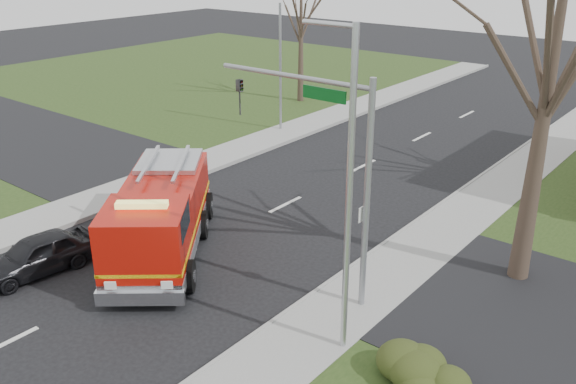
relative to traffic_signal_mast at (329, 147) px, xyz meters
The scene contains 11 objects.
ground 7.18m from the traffic_signal_mast, 163.94° to the right, with size 120.00×120.00×0.00m, color black.
sidewalk_right 4.97m from the traffic_signal_mast, 56.58° to the right, with size 2.40×80.00×0.15m, color gray.
sidewalk_left 12.41m from the traffic_signal_mast, behind, with size 2.40×80.00×0.15m, color gray.
hedge_corner 6.14m from the traffic_signal_mast, 33.41° to the right, with size 2.80×2.00×0.90m, color #2A3513.
bare_tree_near 6.78m from the traffic_signal_mast, 46.37° to the left, with size 6.00×6.00×12.00m.
bare_tree_left 23.97m from the traffic_signal_mast, 129.43° to the left, with size 4.50×4.50×9.00m.
traffic_signal_mast is the anchor object (origin of this frame).
streetlight_pole 2.78m from the traffic_signal_mast, 46.02° to the right, with size 1.48×0.16×8.40m.
utility_pole_far 17.38m from the traffic_signal_mast, 133.85° to the left, with size 0.14×0.14×7.00m, color gray.
fire_engine 6.87m from the traffic_signal_mast, 165.97° to the right, with size 6.60×7.25×2.96m.
parked_car_maroon 10.17m from the traffic_signal_mast, 149.25° to the right, with size 1.52×3.77×1.28m, color black.
Camera 1 is at (14.36, -11.75, 9.96)m, focal length 38.00 mm.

